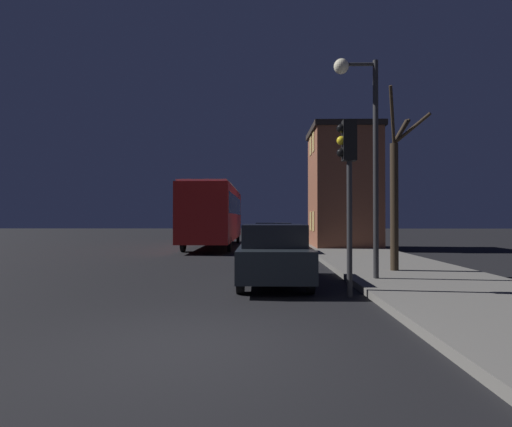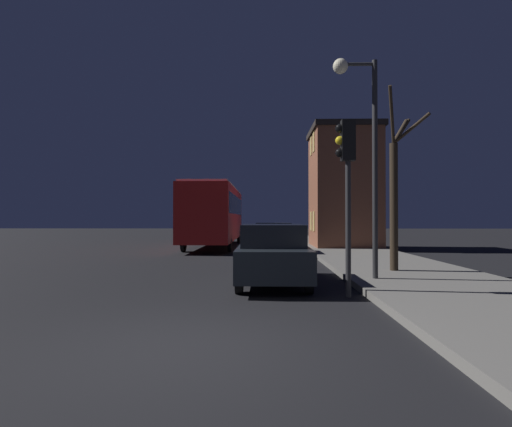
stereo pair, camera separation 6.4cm
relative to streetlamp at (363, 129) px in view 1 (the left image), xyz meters
name	(u,v)px [view 1 (the left image)]	position (x,y,z in m)	size (l,w,h in m)	color
ground_plane	(193,346)	(-3.61, -5.10, -4.10)	(120.00, 120.00, 0.00)	black
brick_building	(343,187)	(1.97, 12.26, -0.56)	(3.75, 4.40, 6.71)	brown
streetlamp	(363,129)	(0.00, 0.00, 0.00)	(1.17, 0.40, 5.80)	#28282B
traffic_light	(348,170)	(-0.76, -1.68, -1.27)	(0.43, 0.24, 3.92)	#28282B
bare_tree	(396,188)	(1.40, 1.63, -1.43)	(1.34, 2.06, 5.39)	#2D2319
bus	(215,211)	(-5.52, 13.54, -1.96)	(2.58, 11.31, 3.59)	red
car_near_lane	(274,254)	(-2.36, 0.01, -3.29)	(1.79, 4.23, 1.58)	black
car_mid_lane	(273,238)	(-2.16, 8.14, -3.31)	(1.78, 3.97, 1.53)	navy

